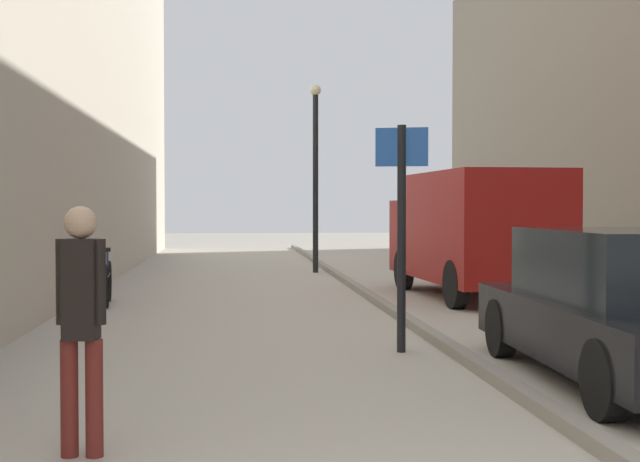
{
  "coord_description": "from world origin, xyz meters",
  "views": [
    {
      "loc": [
        -0.9,
        -2.89,
        1.67
      ],
      "look_at": [
        0.69,
        12.58,
        1.23
      ],
      "focal_mm": 48.13,
      "sensor_mm": 36.0,
      "label": 1
    }
  ],
  "objects_px": {
    "lamp_post": "(316,165)",
    "bicycle_leaning": "(108,282)",
    "pedestrian_main_foreground": "(81,312)",
    "delivery_van": "(475,231)",
    "parked_car": "(629,307)",
    "street_sign_post": "(402,218)"
  },
  "relations": [
    {
      "from": "parked_car",
      "to": "lamp_post",
      "type": "distance_m",
      "value": 14.09
    },
    {
      "from": "delivery_van",
      "to": "bicycle_leaning",
      "type": "relative_size",
      "value": 2.83
    },
    {
      "from": "parked_car",
      "to": "street_sign_post",
      "type": "bearing_deg",
      "value": 135.93
    },
    {
      "from": "pedestrian_main_foreground",
      "to": "bicycle_leaning",
      "type": "relative_size",
      "value": 0.95
    },
    {
      "from": "lamp_post",
      "to": "bicycle_leaning",
      "type": "distance_m",
      "value": 8.33
    },
    {
      "from": "pedestrian_main_foreground",
      "to": "street_sign_post",
      "type": "xyz_separation_m",
      "value": [
        2.93,
        3.84,
        0.58
      ]
    },
    {
      "from": "pedestrian_main_foreground",
      "to": "parked_car",
      "type": "height_order",
      "value": "pedestrian_main_foreground"
    },
    {
      "from": "delivery_van",
      "to": "street_sign_post",
      "type": "bearing_deg",
      "value": -116.85
    },
    {
      "from": "delivery_van",
      "to": "street_sign_post",
      "type": "height_order",
      "value": "street_sign_post"
    },
    {
      "from": "pedestrian_main_foreground",
      "to": "delivery_van",
      "type": "xyz_separation_m",
      "value": [
        5.43,
        9.55,
        0.27
      ]
    },
    {
      "from": "parked_car",
      "to": "lamp_post",
      "type": "relative_size",
      "value": 0.89
    },
    {
      "from": "lamp_post",
      "to": "pedestrian_main_foreground",
      "type": "bearing_deg",
      "value": -101.1
    },
    {
      "from": "parked_car",
      "to": "lamp_post",
      "type": "bearing_deg",
      "value": 98.36
    },
    {
      "from": "street_sign_post",
      "to": "pedestrian_main_foreground",
      "type": "bearing_deg",
      "value": 68.64
    },
    {
      "from": "pedestrian_main_foreground",
      "to": "lamp_post",
      "type": "height_order",
      "value": "lamp_post"
    },
    {
      "from": "street_sign_post",
      "to": "bicycle_leaning",
      "type": "relative_size",
      "value": 1.47
    },
    {
      "from": "lamp_post",
      "to": "bicycle_leaning",
      "type": "height_order",
      "value": "lamp_post"
    },
    {
      "from": "delivery_van",
      "to": "lamp_post",
      "type": "xyz_separation_m",
      "value": [
        -2.33,
        6.27,
        1.49
      ]
    },
    {
      "from": "pedestrian_main_foreground",
      "to": "delivery_van",
      "type": "bearing_deg",
      "value": 67.44
    },
    {
      "from": "delivery_van",
      "to": "parked_car",
      "type": "distance_m",
      "value": 7.62
    },
    {
      "from": "bicycle_leaning",
      "to": "delivery_van",
      "type": "bearing_deg",
      "value": -1.24
    },
    {
      "from": "pedestrian_main_foreground",
      "to": "parked_car",
      "type": "xyz_separation_m",
      "value": [
        4.75,
        1.97,
        -0.25
      ]
    }
  ]
}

